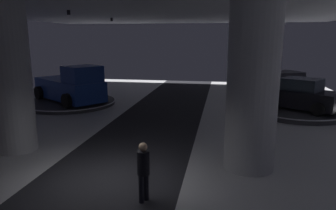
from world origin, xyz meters
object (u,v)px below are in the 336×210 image
at_px(pickup_truck_far_left, 72,87).
at_px(visitor_walking_near, 143,168).
at_px(display_platform_deep_right, 266,91).
at_px(display_platform_far_left, 70,102).
at_px(pickup_truck_deep_right, 264,78).
at_px(column_left, 10,77).
at_px(display_car_far_right, 299,95).
at_px(display_platform_far_right, 297,111).
at_px(column_right, 253,84).

relative_size(pickup_truck_far_left, visitor_walking_near, 3.49).
height_order(pickup_truck_far_left, visitor_walking_near, pickup_truck_far_left).
xyz_separation_m(display_platform_deep_right, display_platform_far_left, (-12.79, -6.42, -0.01)).
bearing_deg(pickup_truck_far_left, pickup_truck_deep_right, 27.78).
distance_m(column_left, display_car_far_right, 14.17).
distance_m(display_platform_deep_right, visitor_walking_near, 17.98).
bearing_deg(pickup_truck_deep_right, display_platform_far_right, -80.29).
bearing_deg(column_right, display_car_far_right, 67.89).
bearing_deg(column_left, visitor_walking_near, -26.85).
distance_m(pickup_truck_deep_right, display_platform_far_left, 14.03).
bearing_deg(pickup_truck_deep_right, visitor_walking_near, -106.13).
relative_size(pickup_truck_deep_right, pickup_truck_far_left, 1.02).
xyz_separation_m(display_platform_far_left, pickup_truck_far_left, (0.26, -0.18, 1.04)).
height_order(column_left, visitor_walking_near, column_left).
bearing_deg(display_platform_deep_right, visitor_walking_near, -106.86).
bearing_deg(column_right, display_platform_far_left, 142.20).
bearing_deg(visitor_walking_near, pickup_truck_deep_right, 73.87).
height_order(pickup_truck_deep_right, display_platform_far_right, pickup_truck_deep_right).
xyz_separation_m(display_platform_far_left, display_platform_far_right, (13.59, -0.09, 0.03)).
bearing_deg(column_right, column_left, 178.94).
height_order(pickup_truck_far_left, display_platform_far_right, pickup_truck_far_left).
height_order(display_platform_deep_right, pickup_truck_far_left, pickup_truck_far_left).
height_order(column_left, display_platform_far_right, column_left).
bearing_deg(column_right, display_platform_deep_right, 80.59).
relative_size(pickup_truck_far_left, display_car_far_right, 1.24).
distance_m(display_platform_deep_right, display_car_far_right, 6.64).
relative_size(column_right, pickup_truck_deep_right, 0.97).
distance_m(pickup_truck_deep_right, pickup_truck_far_left, 13.84).
relative_size(display_platform_deep_right, display_platform_far_right, 1.12).
xyz_separation_m(column_right, display_platform_far_left, (-10.39, 8.06, -2.61)).
xyz_separation_m(pickup_truck_deep_right, display_platform_far_left, (-12.51, -6.27, -1.06)).
height_order(column_left, column_right, same).
xyz_separation_m(column_left, visitor_walking_near, (5.67, -2.87, -1.84)).
bearing_deg(visitor_walking_near, pickup_truck_far_left, 124.63).
distance_m(column_right, pickup_truck_deep_right, 14.56).
bearing_deg(display_car_far_right, display_platform_far_right, 145.70).
xyz_separation_m(pickup_truck_far_left, display_platform_far_right, (13.33, 0.09, -1.01)).
height_order(column_right, display_platform_far_right, column_right).
xyz_separation_m(pickup_truck_far_left, visitor_walking_near, (7.31, -10.59, -0.27)).
relative_size(column_left, column_right, 1.00).
bearing_deg(display_car_far_right, visitor_walking_near, -119.53).
distance_m(column_left, display_platform_far_left, 8.54).
relative_size(display_platform_far_left, visitor_walking_near, 3.57).
relative_size(display_platform_deep_right, display_platform_far_left, 1.00).
xyz_separation_m(column_right, display_platform_deep_right, (2.40, 14.48, -2.60)).
relative_size(display_platform_far_left, pickup_truck_far_left, 1.02).
distance_m(column_right, pickup_truck_far_left, 12.93).
bearing_deg(display_platform_far_right, column_right, -111.90).
xyz_separation_m(display_platform_deep_right, pickup_truck_deep_right, (-0.28, -0.15, 1.05)).
bearing_deg(display_platform_far_left, display_platform_deep_right, 26.64).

